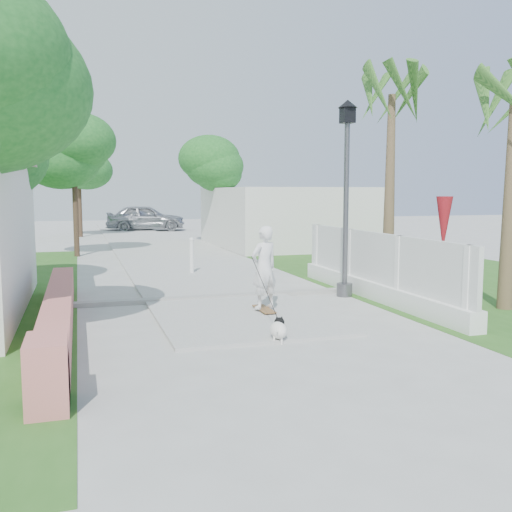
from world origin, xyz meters
name	(u,v)px	position (x,y,z in m)	size (l,w,h in m)	color
ground	(330,385)	(0.00, 0.00, 0.00)	(90.00, 90.00, 0.00)	#B7B7B2
path_strip	(146,244)	(0.00, 20.00, 0.03)	(3.20, 36.00, 0.06)	#B7B7B2
curb	(217,297)	(0.00, 6.00, 0.05)	(6.50, 0.25, 0.10)	#999993
grass_right	(433,274)	(7.00, 8.00, 0.01)	(8.00, 20.00, 0.01)	#2E601E
pink_wall	(58,318)	(-3.30, 3.55, 0.31)	(0.45, 8.20, 0.80)	#CC7468
lattice_fence	(375,275)	(3.40, 5.00, 0.54)	(0.35, 7.00, 1.50)	white
building_right	(284,217)	(6.00, 18.00, 1.30)	(6.00, 8.00, 2.60)	silver
street_lamp	(346,191)	(2.90, 5.50, 2.43)	(0.44, 0.44, 4.44)	#59595E
bollard	(192,255)	(0.20, 10.00, 0.58)	(0.14, 0.14, 1.09)	white
patio_umbrella	(444,224)	(4.80, 4.50, 1.69)	(0.36, 0.36, 2.30)	#59595E
tree_path_left	(74,153)	(-2.98, 15.98, 3.82)	(3.40, 3.40, 5.23)	#4C3826
tree_path_right	(214,169)	(3.22, 19.98, 3.49)	(3.00, 3.00, 4.79)	#4C3826
tree_path_far	(79,166)	(-2.78, 25.98, 3.82)	(3.20, 3.20, 5.17)	#4C3826
palm_far	(392,107)	(4.60, 6.50, 4.48)	(1.80, 1.80, 5.30)	brown
skateboarder	(263,277)	(0.35, 3.77, 0.81)	(0.81, 2.39, 1.74)	brown
dog	(279,329)	(0.08, 2.12, 0.21)	(0.40, 0.54, 0.39)	white
parked_car	(145,218)	(1.12, 29.98, 0.82)	(1.95, 4.84, 1.65)	#AAACB1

